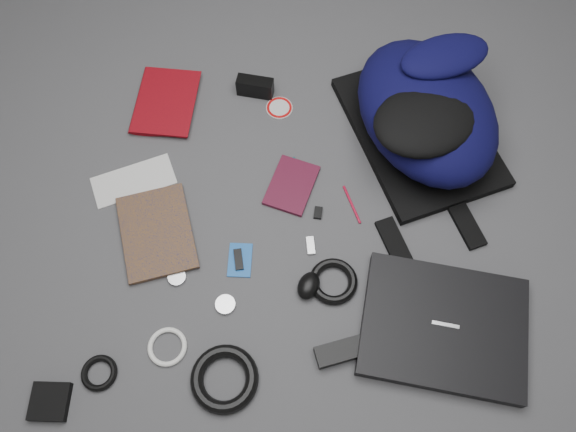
{
  "coord_description": "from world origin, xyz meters",
  "views": [
    {
      "loc": [
        -0.0,
        -0.64,
        1.39
      ],
      "look_at": [
        0.0,
        0.0,
        0.02
      ],
      "focal_mm": 35.0,
      "sensor_mm": 36.0,
      "label": 1
    }
  ],
  "objects_px": {
    "dvd_case": "(292,185)",
    "power_brick": "(340,352)",
    "backpack": "(426,111)",
    "pouch": "(50,402)",
    "compact_camera": "(255,87)",
    "textbook_red": "(137,100)",
    "comic_book": "(122,241)",
    "mouse": "(309,286)",
    "laptop": "(443,327)"
  },
  "relations": [
    {
      "from": "comic_book",
      "to": "backpack",
      "type": "bearing_deg",
      "value": 7.66
    },
    {
      "from": "backpack",
      "to": "comic_book",
      "type": "height_order",
      "value": "backpack"
    },
    {
      "from": "textbook_red",
      "to": "dvd_case",
      "type": "height_order",
      "value": "textbook_red"
    },
    {
      "from": "comic_book",
      "to": "textbook_red",
      "type": "bearing_deg",
      "value": 76.51
    },
    {
      "from": "compact_camera",
      "to": "textbook_red",
      "type": "bearing_deg",
      "value": -163.35
    },
    {
      "from": "backpack",
      "to": "pouch",
      "type": "relative_size",
      "value": 6.24
    },
    {
      "from": "dvd_case",
      "to": "power_brick",
      "type": "bearing_deg",
      "value": -55.85
    },
    {
      "from": "backpack",
      "to": "dvd_case",
      "type": "relative_size",
      "value": 3.36
    },
    {
      "from": "backpack",
      "to": "compact_camera",
      "type": "xyz_separation_m",
      "value": [
        -0.48,
        0.15,
        -0.08
      ]
    },
    {
      "from": "comic_book",
      "to": "mouse",
      "type": "relative_size",
      "value": 3.35
    },
    {
      "from": "backpack",
      "to": "laptop",
      "type": "bearing_deg",
      "value": -109.69
    },
    {
      "from": "laptop",
      "to": "dvd_case",
      "type": "distance_m",
      "value": 0.55
    },
    {
      "from": "power_brick",
      "to": "pouch",
      "type": "distance_m",
      "value": 0.7
    },
    {
      "from": "dvd_case",
      "to": "comic_book",
      "type": "bearing_deg",
      "value": -139.37
    },
    {
      "from": "mouse",
      "to": "dvd_case",
      "type": "bearing_deg",
      "value": 122.38
    },
    {
      "from": "textbook_red",
      "to": "pouch",
      "type": "height_order",
      "value": "textbook_red"
    },
    {
      "from": "compact_camera",
      "to": "pouch",
      "type": "height_order",
      "value": "compact_camera"
    },
    {
      "from": "compact_camera",
      "to": "power_brick",
      "type": "xyz_separation_m",
      "value": [
        0.22,
        -0.79,
        -0.02
      ]
    },
    {
      "from": "compact_camera",
      "to": "pouch",
      "type": "xyz_separation_m",
      "value": [
        -0.47,
        -0.9,
        -0.02
      ]
    },
    {
      "from": "comic_book",
      "to": "compact_camera",
      "type": "bearing_deg",
      "value": 40.03
    },
    {
      "from": "compact_camera",
      "to": "power_brick",
      "type": "bearing_deg",
      "value": -62.95
    },
    {
      "from": "mouse",
      "to": "compact_camera",
      "type": "bearing_deg",
      "value": 127.93
    },
    {
      "from": "compact_camera",
      "to": "power_brick",
      "type": "distance_m",
      "value": 0.82
    },
    {
      "from": "comic_book",
      "to": "dvd_case",
      "type": "relative_size",
      "value": 1.56
    },
    {
      "from": "mouse",
      "to": "power_brick",
      "type": "relative_size",
      "value": 0.63
    },
    {
      "from": "laptop",
      "to": "comic_book",
      "type": "height_order",
      "value": "laptop"
    },
    {
      "from": "backpack",
      "to": "textbook_red",
      "type": "xyz_separation_m",
      "value": [
        -0.83,
        0.12,
        -0.1
      ]
    },
    {
      "from": "power_brick",
      "to": "laptop",
      "type": "bearing_deg",
      "value": -2.23
    },
    {
      "from": "compact_camera",
      "to": "pouch",
      "type": "distance_m",
      "value": 1.01
    },
    {
      "from": "backpack",
      "to": "mouse",
      "type": "bearing_deg",
      "value": -144.91
    },
    {
      "from": "dvd_case",
      "to": "pouch",
      "type": "bearing_deg",
      "value": -114.62
    },
    {
      "from": "compact_camera",
      "to": "power_brick",
      "type": "relative_size",
      "value": 0.9
    },
    {
      "from": "comic_book",
      "to": "dvd_case",
      "type": "height_order",
      "value": "comic_book"
    },
    {
      "from": "mouse",
      "to": "power_brick",
      "type": "xyz_separation_m",
      "value": [
        0.07,
        -0.17,
        -0.01
      ]
    },
    {
      "from": "laptop",
      "to": "pouch",
      "type": "height_order",
      "value": "laptop"
    },
    {
      "from": "dvd_case",
      "to": "pouch",
      "type": "xyz_separation_m",
      "value": [
        -0.57,
        -0.58,
        0.0
      ]
    },
    {
      "from": "textbook_red",
      "to": "dvd_case",
      "type": "bearing_deg",
      "value": -25.76
    },
    {
      "from": "laptop",
      "to": "textbook_red",
      "type": "bearing_deg",
      "value": 151.55
    },
    {
      "from": "textbook_red",
      "to": "pouch",
      "type": "bearing_deg",
      "value": -91.1
    },
    {
      "from": "backpack",
      "to": "pouch",
      "type": "distance_m",
      "value": 1.21
    },
    {
      "from": "textbook_red",
      "to": "power_brick",
      "type": "xyz_separation_m",
      "value": [
        0.58,
        -0.75,
        0.0
      ]
    },
    {
      "from": "mouse",
      "to": "power_brick",
      "type": "height_order",
      "value": "mouse"
    },
    {
      "from": "laptop",
      "to": "mouse",
      "type": "relative_size",
      "value": 5.24
    },
    {
      "from": "textbook_red",
      "to": "mouse",
      "type": "relative_size",
      "value": 3.13
    },
    {
      "from": "backpack",
      "to": "textbook_red",
      "type": "bearing_deg",
      "value": 152.36
    },
    {
      "from": "dvd_case",
      "to": "compact_camera",
      "type": "relative_size",
      "value": 1.5
    },
    {
      "from": "backpack",
      "to": "dvd_case",
      "type": "bearing_deg",
      "value": -174.87
    },
    {
      "from": "dvd_case",
      "to": "power_brick",
      "type": "height_order",
      "value": "power_brick"
    },
    {
      "from": "dvd_case",
      "to": "mouse",
      "type": "xyz_separation_m",
      "value": [
        0.04,
        -0.3,
        0.01
      ]
    },
    {
      "from": "comic_book",
      "to": "dvd_case",
      "type": "bearing_deg",
      "value": 5.6
    }
  ]
}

